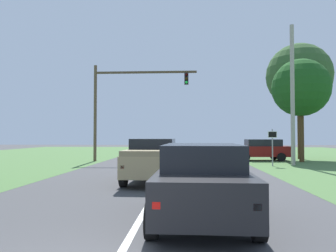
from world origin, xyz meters
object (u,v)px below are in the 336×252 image
Objects in this scene: crossing_suv_far at (261,149)px; utility_pole_right at (293,95)px; traffic_light at (122,97)px; extra_tree_1 at (301,88)px; pickup_truck_lead at (154,160)px; red_suv_near at (202,180)px; keep_moving_sign at (272,142)px; oak_tree_right at (299,76)px.

crossing_suv_far is 5.92m from utility_pole_right.
extra_tree_1 is at bearing 0.97° from traffic_light.
traffic_light is at bearing -172.61° from crossing_suv_far.
pickup_truck_lead is 0.65× the size of traffic_light.
extra_tree_1 is (8.56, 18.23, 4.80)m from red_suv_near.
utility_pole_right is 1.21× the size of extra_tree_1.
pickup_truck_lead is (-1.79, 6.41, 0.01)m from red_suv_near.
red_suv_near is 19.27m from traffic_light.
traffic_light is 14.05m from extra_tree_1.
keep_moving_sign is 0.24× the size of oak_tree_right.
extra_tree_1 is at bearing -22.98° from crossing_suv_far.
extra_tree_1 is (2.86, -1.21, 4.84)m from crossing_suv_far.
traffic_light is 12.03m from crossing_suv_far.
utility_pole_right reaches higher than red_suv_near.
traffic_light is at bearing 167.42° from utility_pole_right.
pickup_truck_lead is at bearing 105.64° from red_suv_near.
red_suv_near is 1.94× the size of keep_moving_sign.
red_suv_near is at bearing -115.14° from extra_tree_1.
traffic_light is 0.81× the size of oak_tree_right.
keep_moving_sign is 0.31× the size of extra_tree_1.
crossing_suv_far is at bearing 73.67° from red_suv_near.
traffic_light is at bearing 106.93° from red_suv_near.
keep_moving_sign is 9.86m from oak_tree_right.
crossing_suv_far is 0.57× the size of extra_tree_1.
oak_tree_right reaches higher than extra_tree_1.
keep_moving_sign is at bearing -120.71° from oak_tree_right.
keep_moving_sign is (7.15, 8.05, 0.61)m from pickup_truck_lead.
pickup_truck_lead is at bearing -131.19° from extra_tree_1.
red_suv_near is 20.26m from crossing_suv_far.
red_suv_near is at bearing -113.88° from oak_tree_right.
oak_tree_right is (4.11, 6.92, 5.69)m from keep_moving_sign.
utility_pole_right is at bearing -118.12° from extra_tree_1.
red_suv_near is 17.18m from utility_pole_right.
oak_tree_right is at bearing 67.75° from utility_pole_right.
oak_tree_right is at bearing 12.75° from traffic_light.
extra_tree_1 reaches higher than red_suv_near.
pickup_truck_lead is 2.18× the size of keep_moving_sign.
red_suv_near is 1.04× the size of crossing_suv_far.
utility_pole_right is (8.74, 8.81, 3.90)m from pickup_truck_lead.
extra_tree_1 reaches higher than keep_moving_sign.
crossing_suv_far is (7.49, 13.04, -0.05)m from pickup_truck_lead.
traffic_light reaches higher than keep_moving_sign.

